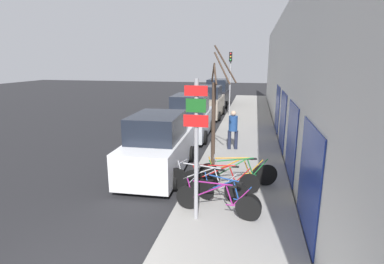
% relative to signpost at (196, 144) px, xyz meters
% --- Properties ---
extents(ground_plane, '(80.00, 80.00, 0.00)m').
position_rel_signpost_xyz_m(ground_plane, '(-1.68, 8.51, -2.07)').
color(ground_plane, black).
extents(sidewalk_curb, '(3.20, 32.00, 0.15)m').
position_rel_signpost_xyz_m(sidewalk_curb, '(0.92, 11.31, -2.00)').
color(sidewalk_curb, gray).
rests_on(sidewalk_curb, ground).
extents(building_facade, '(0.23, 32.00, 6.50)m').
position_rel_signpost_xyz_m(building_facade, '(2.67, 11.21, 1.15)').
color(building_facade, silver).
rests_on(building_facade, ground).
extents(signpost, '(0.58, 0.12, 3.43)m').
position_rel_signpost_xyz_m(signpost, '(0.00, 0.00, 0.00)').
color(signpost, '#939399').
rests_on(signpost, sidewalk_curb).
extents(bicycle_0, '(2.21, 0.56, 0.88)m').
position_rel_signpost_xyz_m(bicycle_0, '(0.47, 0.29, -1.54)').
color(bicycle_0, black).
rests_on(bicycle_0, sidewalk_curb).
extents(bicycle_1, '(1.82, 0.97, 0.83)m').
position_rel_signpost_xyz_m(bicycle_1, '(0.68, 0.75, -1.56)').
color(bicycle_1, black).
rests_on(bicycle_1, sidewalk_curb).
extents(bicycle_2, '(2.44, 0.88, 0.95)m').
position_rel_signpost_xyz_m(bicycle_2, '(0.03, 1.27, -1.52)').
color(bicycle_2, black).
rests_on(bicycle_2, sidewalk_curb).
extents(bicycle_3, '(2.31, 0.44, 0.85)m').
position_rel_signpost_xyz_m(bicycle_3, '(0.42, 1.69, -1.55)').
color(bicycle_3, black).
rests_on(bicycle_3, sidewalk_curb).
extents(bicycle_4, '(2.38, 0.89, 0.94)m').
position_rel_signpost_xyz_m(bicycle_4, '(0.92, 2.11, -1.52)').
color(bicycle_4, black).
rests_on(bicycle_4, sidewalk_curb).
extents(bicycle_5, '(2.31, 0.44, 0.87)m').
position_rel_signpost_xyz_m(bicycle_5, '(0.80, 2.44, -1.55)').
color(bicycle_5, black).
rests_on(bicycle_5, sidewalk_curb).
extents(parked_car_0, '(2.14, 4.55, 2.18)m').
position_rel_signpost_xyz_m(parked_car_0, '(-1.96, 3.13, -1.08)').
color(parked_car_0, silver).
rests_on(parked_car_0, ground).
extents(parked_car_1, '(2.14, 4.32, 2.26)m').
position_rel_signpost_xyz_m(parked_car_1, '(-1.93, 8.47, -1.05)').
color(parked_car_1, '#B2B7BC').
rests_on(parked_car_1, ground).
extents(parked_car_2, '(2.03, 4.16, 2.23)m').
position_rel_signpost_xyz_m(parked_car_2, '(-1.85, 14.27, -1.06)').
color(parked_car_2, gray).
rests_on(parked_car_2, ground).
extents(parked_car_3, '(2.05, 4.77, 2.36)m').
position_rel_signpost_xyz_m(parked_car_3, '(-1.90, 19.83, -1.01)').
color(parked_car_3, black).
rests_on(parked_car_3, ground).
extents(pedestrian_near, '(0.44, 0.38, 1.71)m').
position_rel_signpost_xyz_m(pedestrian_near, '(0.44, 6.20, -0.94)').
color(pedestrian_near, '#1E2338').
rests_on(pedestrian_near, sidewalk_curb).
extents(street_tree, '(0.98, 1.36, 4.34)m').
position_rel_signpost_xyz_m(street_tree, '(-0.09, 3.98, 0.05)').
color(street_tree, '#3D2D23').
rests_on(street_tree, sidewalk_curb).
extents(traffic_light, '(0.20, 0.30, 4.50)m').
position_rel_signpost_xyz_m(traffic_light, '(-0.43, 14.54, 0.96)').
color(traffic_light, '#939399').
rests_on(traffic_light, sidewalk_curb).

